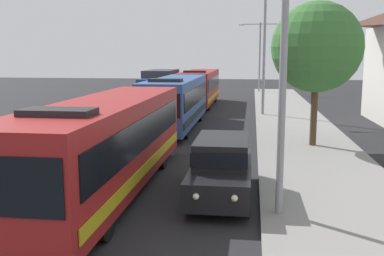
% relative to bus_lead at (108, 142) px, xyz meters
% --- Properties ---
extents(bus_lead, '(2.58, 12.14, 3.21)m').
position_rel_bus_lead_xyz_m(bus_lead, '(0.00, 0.00, 0.00)').
color(bus_lead, maroon).
rests_on(bus_lead, ground_plane).
extents(bus_second_in_line, '(2.58, 11.18, 3.21)m').
position_rel_bus_lead_xyz_m(bus_second_in_line, '(-0.00, 13.23, -0.00)').
color(bus_second_in_line, '#284C8C').
rests_on(bus_second_in_line, ground_plane).
extents(bus_middle, '(2.58, 11.55, 3.21)m').
position_rel_bus_lead_xyz_m(bus_middle, '(-0.00, 25.59, -0.00)').
color(bus_middle, maroon).
rests_on(bus_middle, ground_plane).
extents(white_suv, '(1.86, 5.04, 1.90)m').
position_rel_bus_lead_xyz_m(white_suv, '(3.70, 0.05, -0.66)').
color(white_suv, black).
rests_on(white_suv, ground_plane).
extents(box_truck_oncoming, '(2.35, 7.07, 3.15)m').
position_rel_bus_lead_xyz_m(box_truck_oncoming, '(-3.30, 24.13, 0.01)').
color(box_truck_oncoming, navy).
rests_on(box_truck_oncoming, ground_plane).
extents(streetlamp_near, '(6.51, 0.28, 8.93)m').
position_rel_bus_lead_xyz_m(streetlamp_near, '(5.40, -1.61, 3.91)').
color(streetlamp_near, gray).
rests_on(streetlamp_near, sidewalk).
extents(streetlamp_mid, '(6.40, 0.28, 8.75)m').
position_rel_bus_lead_xyz_m(streetlamp_mid, '(5.40, 19.34, 3.81)').
color(streetlamp_mid, gray).
rests_on(streetlamp_mid, sidewalk).
extents(streetlamp_far, '(4.98, 0.28, 8.02)m').
position_rel_bus_lead_xyz_m(streetlamp_far, '(5.40, 40.28, 3.33)').
color(streetlamp_far, gray).
rests_on(streetlamp_far, sidewalk).
extents(roadside_tree, '(4.26, 4.26, 6.81)m').
position_rel_bus_lead_xyz_m(roadside_tree, '(7.56, 8.20, 3.12)').
color(roadside_tree, '#4C3823').
rests_on(roadside_tree, sidewalk).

